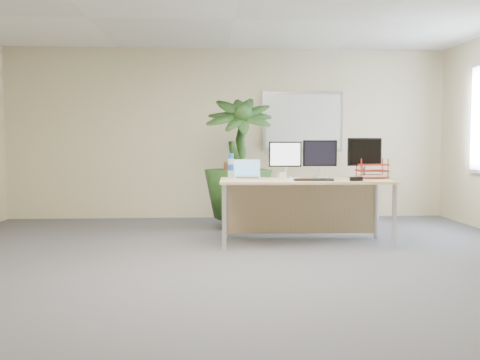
{
  "coord_description": "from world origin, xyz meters",
  "views": [
    {
      "loc": [
        -0.32,
        -4.58,
        1.21
      ],
      "look_at": [
        -0.03,
        0.35,
        0.86
      ],
      "focal_mm": 40.0,
      "sensor_mm": 36.0,
      "label": 1
    }
  ],
  "objects": [
    {
      "name": "spiral_notebook",
      "position": [
        0.75,
        1.64,
        0.78
      ],
      "size": [
        0.28,
        0.21,
        0.01
      ],
      "primitive_type": "cube",
      "rotation": [
        0.0,
        0.0,
        -0.03
      ],
      "color": "white",
      "rests_on": "desk"
    },
    {
      "name": "floor_plant",
      "position": [
        0.09,
        2.85,
        0.75
      ],
      "size": [
        0.87,
        0.87,
        1.5
      ],
      "primitive_type": "imported",
      "rotation": [
        0.0,
        0.0,
        -0.04
      ],
      "color": "#153513",
      "rests_on": "floor"
    },
    {
      "name": "back_wall",
      "position": [
        0.0,
        4.0,
        1.35
      ],
      "size": [
        7.0,
        0.04,
        2.7
      ],
      "primitive_type": "cube",
      "color": "beige",
      "rests_on": "floor"
    },
    {
      "name": "desk",
      "position": [
        0.83,
        1.78,
        0.61
      ],
      "size": [
        2.05,
        0.94,
        0.77
      ],
      "color": "tan",
      "rests_on": "floor"
    },
    {
      "name": "floor",
      "position": [
        0.0,
        0.0,
        0.0
      ],
      "size": [
        8.0,
        8.0,
        0.0
      ],
      "primitive_type": "plane",
      "color": "#414045",
      "rests_on": "ground"
    },
    {
      "name": "water_bottle",
      "position": [
        -0.04,
        2.0,
        0.92
      ],
      "size": [
        0.08,
        0.08,
        0.3
      ],
      "color": "silver",
      "rests_on": "desk"
    },
    {
      "name": "letter_tray",
      "position": [
        1.68,
        1.85,
        0.85
      ],
      "size": [
        0.37,
        0.29,
        0.17
      ],
      "color": "#9F1C13",
      "rests_on": "desk"
    },
    {
      "name": "coffee_mug",
      "position": [
        0.54,
        1.62,
        0.82
      ],
      "size": [
        0.11,
        0.08,
        0.09
      ],
      "color": "silver",
      "rests_on": "desk"
    },
    {
      "name": "orange_pen",
      "position": [
        0.8,
        1.65,
        0.79
      ],
      "size": [
        0.12,
        0.06,
        0.01
      ],
      "primitive_type": "cylinder",
      "rotation": [
        0.0,
        1.57,
        0.41
      ],
      "color": "#F84E1B",
      "rests_on": "spiral_notebook"
    },
    {
      "name": "whiteboard",
      "position": [
        1.2,
        3.97,
        1.55
      ],
      "size": [
        1.3,
        0.04,
        0.95
      ],
      "color": "silver",
      "rests_on": "back_wall"
    },
    {
      "name": "monitor_right",
      "position": [
        1.06,
        1.96,
        1.04
      ],
      "size": [
        0.42,
        0.19,
        0.46
      ],
      "color": "silver",
      "rests_on": "desk"
    },
    {
      "name": "stapler",
      "position": [
        1.35,
        1.35,
        0.8
      ],
      "size": [
        0.15,
        0.05,
        0.05
      ],
      "primitive_type": "cube",
      "rotation": [
        0.0,
        0.0,
        -0.05
      ],
      "color": "black",
      "rests_on": "desk"
    },
    {
      "name": "monitor_left",
      "position": [
        0.63,
        1.96,
        1.03
      ],
      "size": [
        0.4,
        0.18,
        0.45
      ],
      "color": "silver",
      "rests_on": "desk"
    },
    {
      "name": "laptop",
      "position": [
        0.14,
        1.78,
        0.83
      ],
      "size": [
        0.34,
        0.3,
        0.23
      ],
      "color": "silver",
      "rests_on": "desk"
    },
    {
      "name": "keyboard",
      "position": [
        0.88,
        1.45,
        0.78
      ],
      "size": [
        0.45,
        0.17,
        0.02
      ],
      "primitive_type": "cube",
      "rotation": [
        0.0,
        0.0,
        -0.05
      ],
      "color": "black",
      "rests_on": "desk"
    },
    {
      "name": "yellow_highlighter",
      "position": [
        1.01,
        1.59,
        0.78
      ],
      "size": [
        0.13,
        0.02,
        0.02
      ],
      "primitive_type": "cylinder",
      "rotation": [
        0.0,
        1.57,
        -0.06
      ],
      "color": "yellow",
      "rests_on": "desk"
    },
    {
      "name": "monitor_dark",
      "position": [
        1.6,
        1.89,
        1.05
      ],
      "size": [
        0.44,
        0.2,
        0.49
      ],
      "color": "silver",
      "rests_on": "desk"
    }
  ]
}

